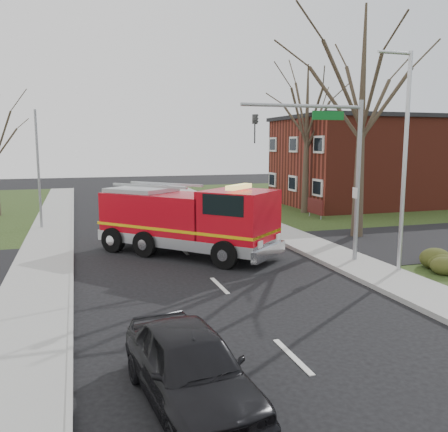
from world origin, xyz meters
name	(u,v)px	position (x,y,z in m)	size (l,w,h in m)	color
ground	(220,286)	(0.00, 0.00, 0.00)	(120.00, 120.00, 0.00)	black
sidewalk_right	(369,270)	(6.20, 0.00, 0.07)	(2.40, 80.00, 0.15)	gray
sidewalk_left	(34,301)	(-6.20, 0.00, 0.07)	(2.40, 80.00, 0.15)	gray
brick_building	(377,161)	(19.00, 18.00, 3.66)	(15.40, 10.40, 7.25)	maroon
health_center_sign	(315,207)	(10.50, 12.50, 0.88)	(0.12, 2.00, 1.40)	#491211
hedge_corner	(446,258)	(9.00, -1.00, 0.58)	(2.80, 2.00, 0.90)	#313814
bare_tree_near	(362,97)	(9.50, 6.00, 7.41)	(6.00, 6.00, 12.00)	#332A1E
bare_tree_far	(307,123)	(11.00, 15.00, 6.49)	(5.25, 5.25, 10.50)	#332A1E
traffic_signal_mast	(331,152)	(5.21, 1.50, 4.71)	(5.29, 0.18, 6.80)	gray
streetlight_pole	(404,157)	(7.14, -0.50, 4.55)	(1.48, 0.16, 8.40)	#B7BABF
utility_pole_far	(38,171)	(-6.80, 14.00, 3.50)	(0.14, 0.14, 7.00)	gray
fire_engine	(189,222)	(0.08, 5.12, 1.51)	(7.65, 7.96, 3.33)	red
parked_car_maroon	(190,366)	(-2.80, -7.28, 0.77)	(1.82, 4.52, 1.54)	black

